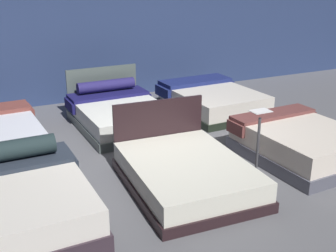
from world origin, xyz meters
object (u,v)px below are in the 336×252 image
(bed_4, at_px, (120,113))
(bed_2, at_px, (301,143))
(bed_0, at_px, (18,201))
(bed_1, at_px, (185,172))
(price_sign, at_px, (257,152))
(bed_5, at_px, (212,100))

(bed_4, bearing_deg, bed_2, -54.08)
(bed_0, distance_m, bed_2, 4.31)
(bed_0, distance_m, bed_1, 2.20)
(bed_1, height_order, price_sign, price_sign)
(bed_2, relative_size, price_sign, 1.92)
(bed_4, relative_size, bed_5, 0.99)
(bed_2, distance_m, bed_4, 3.45)
(price_sign, bearing_deg, bed_0, 175.13)
(bed_0, height_order, bed_4, bed_4)
(bed_1, bearing_deg, bed_5, 55.92)
(bed_5, bearing_deg, price_sign, -112.09)
(bed_2, xyz_separation_m, bed_4, (-2.09, 2.75, -0.01))
(bed_0, distance_m, bed_4, 3.51)
(bed_2, relative_size, bed_4, 0.89)
(bed_0, height_order, bed_2, bed_0)
(bed_2, height_order, bed_4, bed_4)
(bed_0, bearing_deg, bed_5, 31.14)
(bed_1, bearing_deg, bed_0, -178.71)
(bed_4, bearing_deg, bed_1, -91.91)
(bed_1, relative_size, bed_5, 0.98)
(bed_4, bearing_deg, bed_5, -0.24)
(bed_2, bearing_deg, bed_4, 125.01)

